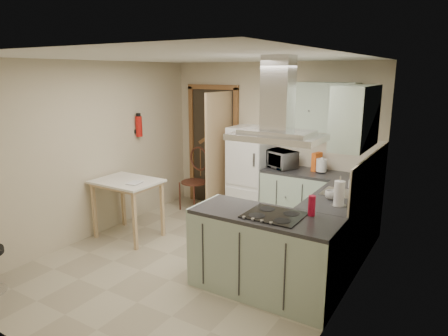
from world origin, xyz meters
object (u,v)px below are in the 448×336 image
Objects in this scene: fridge at (251,173)px; drop_leaf_table at (128,209)px; peninsula at (264,254)px; extractor_hood at (277,137)px; bentwood_chair at (194,182)px; microwave at (280,159)px.

fridge reaches higher than drop_leaf_table.
extractor_hood reaches higher than peninsula.
fridge is at bearing 20.28° from bentwood_chair.
drop_leaf_table is at bearing -84.94° from bentwood_chair.
fridge is 2.02m from drop_leaf_table.
fridge reaches higher than peninsula.
microwave is (-0.72, 2.00, 0.59)m from peninsula.
drop_leaf_table is (-1.10, -1.65, -0.32)m from fridge.
fridge is 0.58m from microwave.
extractor_hood is at bearing -56.21° from fridge.
microwave reaches higher than drop_leaf_table.
extractor_hood is 2.26m from microwave.
extractor_hood is 0.91× the size of bentwood_chair.
microwave is (1.50, 0.21, 0.54)m from bentwood_chair.
fridge is 2.35m from peninsula.
extractor_hood is (1.32, -1.98, 0.97)m from fridge.
drop_leaf_table is 1.47m from bentwood_chair.
peninsula is at bearing -29.53° from bentwood_chair.
peninsula is at bearing -58.26° from fridge.
peninsula is at bearing -45.86° from microwave.
microwave is at bearing 109.92° from peninsula.
extractor_hood is 2.77m from drop_leaf_table.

